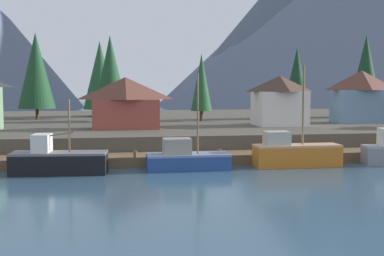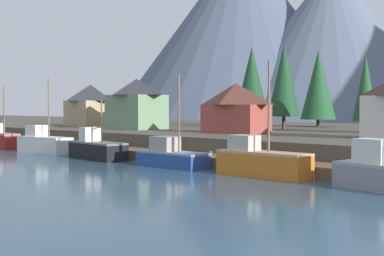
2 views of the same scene
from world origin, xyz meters
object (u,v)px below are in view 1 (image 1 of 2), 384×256
(fishing_boat_orange, at_px, (295,153))
(house_white, at_px, (280,100))
(conifer_back_left, at_px, (201,82))
(fishing_boat_black, at_px, (58,161))
(fishing_boat_blue, at_px, (186,159))
(conifer_back_right, at_px, (297,78))
(conifer_near_left, at_px, (366,70))
(conifer_near_right, at_px, (110,72))
(house_red, at_px, (125,102))
(conifer_mid_right, at_px, (100,75))
(conifer_mid_left, at_px, (36,70))
(house_blue, at_px, (361,96))

(fishing_boat_orange, bearing_deg, house_white, 76.24)
(fishing_boat_orange, relative_size, conifer_back_left, 0.98)
(fishing_boat_black, relative_size, fishing_boat_blue, 0.96)
(conifer_back_right, bearing_deg, conifer_near_left, 10.26)
(fishing_boat_black, height_order, conifer_back_left, conifer_back_left)
(fishing_boat_black, distance_m, conifer_back_right, 45.90)
(conifer_near_right, bearing_deg, conifer_near_left, 4.81)
(conifer_back_right, bearing_deg, conifer_back_left, -170.05)
(fishing_boat_orange, xyz_separation_m, conifer_back_right, (11.55, 30.04, 7.55))
(house_red, distance_m, house_white, 19.91)
(conifer_near_right, relative_size, conifer_mid_right, 0.98)
(house_white, relative_size, conifer_mid_left, 0.49)
(fishing_boat_orange, bearing_deg, conifer_mid_left, 128.65)
(fishing_boat_black, height_order, conifer_mid_right, conifer_mid_right)
(house_red, bearing_deg, conifer_mid_right, 97.33)
(house_red, height_order, conifer_mid_left, conifer_mid_left)
(house_blue, height_order, conifer_near_right, conifer_near_right)
(conifer_back_left, bearing_deg, conifer_back_right, 9.95)
(house_red, relative_size, conifer_mid_right, 0.65)
(conifer_back_right, bearing_deg, house_white, -119.34)
(conifer_back_left, relative_size, conifer_back_right, 0.88)
(fishing_boat_blue, bearing_deg, house_blue, 37.15)
(conifer_mid_right, bearing_deg, conifer_mid_left, -152.11)
(conifer_mid_right, bearing_deg, conifer_back_right, -20.35)
(fishing_boat_blue, xyz_separation_m, conifer_back_right, (22.00, 30.22, 7.79))
(house_red, height_order, house_white, house_white)
(fishing_boat_black, height_order, house_red, house_red)
(house_red, relative_size, conifer_near_right, 0.66)
(fishing_boat_black, bearing_deg, house_white, 39.97)
(fishing_boat_black, bearing_deg, fishing_boat_blue, 7.29)
(conifer_near_right, relative_size, conifer_back_left, 1.26)
(fishing_boat_blue, relative_size, house_blue, 1.13)
(conifer_near_left, relative_size, conifer_near_right, 1.08)
(house_white, bearing_deg, house_red, -175.17)
(fishing_boat_black, height_order, conifer_near_left, conifer_near_left)
(conifer_near_right, relative_size, conifer_mid_left, 0.93)
(conifer_near_left, bearing_deg, house_red, -157.32)
(conifer_mid_left, relative_size, conifer_back_left, 1.36)
(fishing_boat_black, bearing_deg, conifer_near_right, 86.31)
(conifer_near_right, height_order, conifer_back_left, conifer_near_right)
(conifer_near_left, bearing_deg, fishing_boat_blue, -136.86)
(conifer_near_left, xyz_separation_m, conifer_mid_left, (-52.49, 3.80, -0.18))
(house_red, distance_m, conifer_near_right, 13.76)
(fishing_boat_orange, relative_size, house_blue, 1.22)
(house_red, xyz_separation_m, conifer_near_right, (-1.66, 13.07, 3.96))
(house_white, bearing_deg, conifer_near_right, 152.07)
(conifer_near_left, height_order, conifer_mid_right, conifer_near_left)
(fishing_boat_blue, bearing_deg, conifer_near_left, 43.67)
(fishing_boat_black, xyz_separation_m, house_white, (26.32, 17.97, 4.63))
(conifer_mid_right, bearing_deg, conifer_near_left, -11.72)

